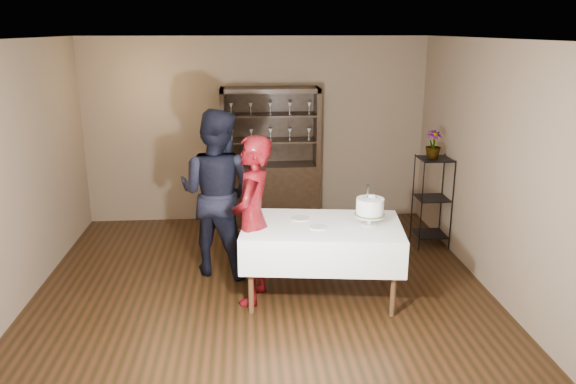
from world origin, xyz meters
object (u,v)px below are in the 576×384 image
plant_etagere (432,198)px  cake_table (322,242)px  man (217,193)px  cake (370,208)px  china_hutch (271,180)px  potted_plant (433,144)px  woman (252,221)px

plant_etagere → cake_table: bearing=-139.7°
man → cake: 1.81m
china_hutch → plant_etagere: bearing=-26.8°
china_hutch → plant_etagere: 2.33m
cake → potted_plant: size_ratio=1.24×
china_hutch → woman: china_hutch is taller
woman → cake_table: bearing=105.3°
plant_etagere → cake: 1.88m
cake → plant_etagere: bearing=51.1°
cake_table → cake: bearing=-4.0°
cake_table → plant_etagere: bearing=40.3°
plant_etagere → cake: size_ratio=2.70×
china_hutch → cake: size_ratio=4.50×
man → cake_table: bearing=169.0°
woman → china_hutch: bearing=-172.4°
cake_table → cake: cake is taller
china_hutch → woman: bearing=-97.0°
cake → woman: bearing=178.7°
plant_etagere → woman: size_ratio=0.67×
cake_table → man: (-1.13, 0.77, 0.34)m
plant_etagere → potted_plant: size_ratio=3.34×
woman → potted_plant: 2.79m
potted_plant → plant_etagere: bearing=-27.7°
china_hutch → cake_table: 2.49m
china_hutch → woman: 2.49m
cake_table → woman: 0.77m
plant_etagere → man: (-2.78, -0.64, 0.32)m
cake_table → woman: (-0.73, -0.01, 0.26)m
plant_etagere → woman: woman is taller
china_hutch → cake_table: china_hutch is taller
plant_etagere → cake: bearing=-128.9°
cake → potted_plant: 1.88m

